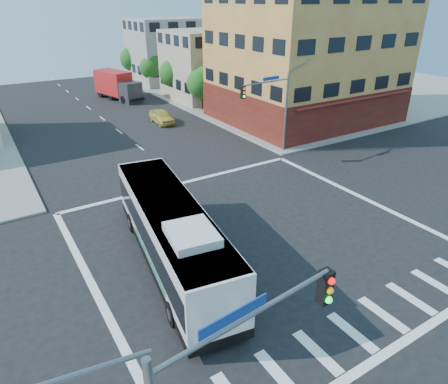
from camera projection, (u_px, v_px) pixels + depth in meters
ground at (259, 239)px, 23.50m from camera, size 120.00×120.00×0.00m
sidewalk_ne at (302, 83)px, 66.86m from camera, size 50.00×50.00×0.15m
corner_building_ne at (306, 67)px, 44.56m from camera, size 18.10×15.44×14.00m
building_east_near at (213, 64)px, 55.55m from camera, size 12.06×10.06×9.00m
building_east_far at (170, 51)px, 66.01m from camera, size 12.06×10.06×10.00m
signal_mast_ne at (272, 101)px, 33.76m from camera, size 7.91×1.13×8.07m
street_tree_a at (202, 82)px, 48.91m from camera, size 3.60×3.60×5.53m
street_tree_b at (174, 71)px, 54.94m from camera, size 3.80×3.80×5.79m
street_tree_c at (151, 66)px, 61.17m from camera, size 3.40×3.40×5.29m
street_tree_d at (133, 57)px, 67.09m from camera, size 4.00×4.00×6.03m
transit_bus at (172, 233)px, 20.45m from camera, size 4.75×13.47×3.91m
box_truck at (118, 86)px, 55.40m from camera, size 4.48×8.69×3.76m
parked_car at (162, 116)px, 45.16m from camera, size 1.94×4.45×1.49m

